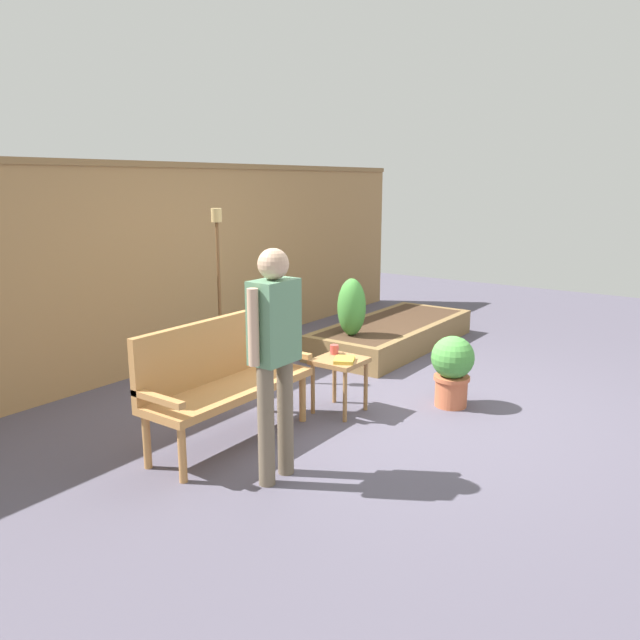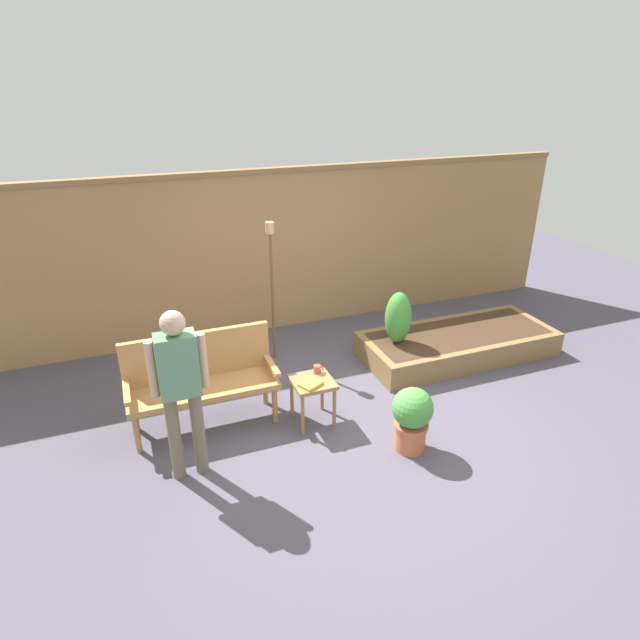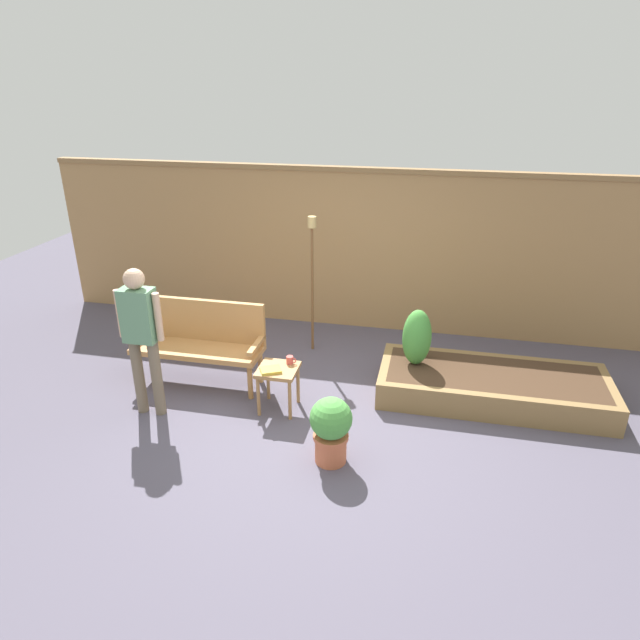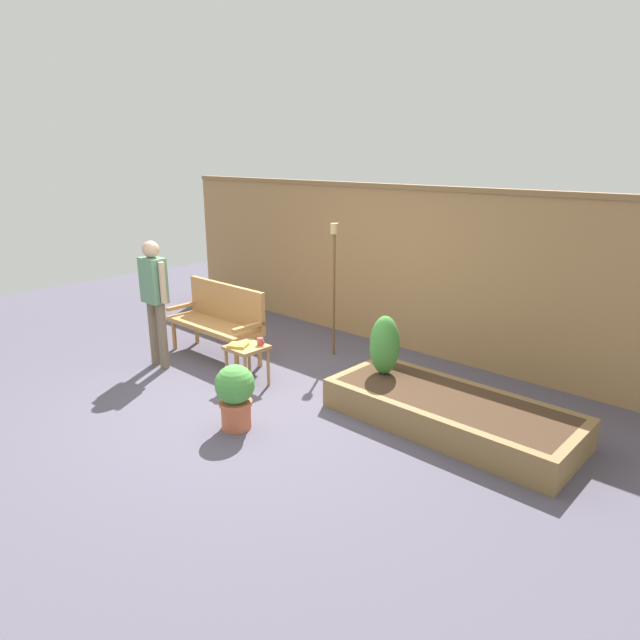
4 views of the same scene
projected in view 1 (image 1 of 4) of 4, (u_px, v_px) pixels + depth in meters
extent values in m
plane|color=#514C5B|center=(391.00, 405.00, 5.53)|extent=(14.00, 14.00, 0.00)
cube|color=#A37A4C|center=(186.00, 266.00, 6.77)|extent=(8.40, 0.10, 2.10)
cube|color=olive|center=(181.00, 165.00, 6.53)|extent=(8.40, 0.14, 0.06)
cylinder|color=#B77F47|center=(269.00, 390.00, 5.33)|extent=(0.06, 0.06, 0.40)
cylinder|color=#B77F47|center=(303.00, 398.00, 5.12)|extent=(0.06, 0.06, 0.40)
cylinder|color=#B77F47|center=(147.00, 441.00, 4.28)|extent=(0.06, 0.06, 0.40)
cylinder|color=#B77F47|center=(182.00, 454.00, 4.08)|extent=(0.06, 0.06, 0.40)
cube|color=#B77F47|center=(231.00, 389.00, 4.65)|extent=(1.44, 0.48, 0.06)
cube|color=#B77F47|center=(209.00, 350.00, 4.71)|extent=(1.44, 0.06, 0.48)
cube|color=#B77F47|center=(157.00, 399.00, 4.08)|extent=(0.06, 0.48, 0.04)
cube|color=#B77F47|center=(287.00, 352.00, 5.17)|extent=(0.06, 0.48, 0.04)
cylinder|color=#9E7042|center=(334.00, 379.00, 5.55)|extent=(0.04, 0.04, 0.44)
cylinder|color=#9E7042|center=(366.00, 386.00, 5.37)|extent=(0.04, 0.04, 0.44)
cylinder|color=#9E7042|center=(313.00, 389.00, 5.29)|extent=(0.04, 0.04, 0.44)
cylinder|color=#9E7042|center=(345.00, 397.00, 5.10)|extent=(0.04, 0.04, 0.44)
cube|color=#9E7042|center=(340.00, 361.00, 5.28)|extent=(0.40, 0.40, 0.04)
cylinder|color=#CC4C47|center=(334.00, 349.00, 5.40)|extent=(0.07, 0.07, 0.08)
torus|color=#CC4C47|center=(337.00, 348.00, 5.44)|extent=(0.06, 0.01, 0.06)
cube|color=gold|center=(344.00, 360.00, 5.18)|extent=(0.25, 0.24, 0.03)
cylinder|color=#C66642|center=(451.00, 393.00, 5.49)|extent=(0.28, 0.28, 0.24)
cylinder|color=#C66642|center=(452.00, 378.00, 5.46)|extent=(0.32, 0.32, 0.04)
sphere|color=#4C9942|center=(453.00, 357.00, 5.42)|extent=(0.38, 0.38, 0.38)
cube|color=olive|center=(427.00, 340.00, 7.21)|extent=(2.40, 0.09, 0.30)
cube|color=olive|center=(361.00, 329.00, 7.72)|extent=(2.40, 0.09, 0.30)
cube|color=olive|center=(340.00, 356.00, 6.55)|extent=(0.09, 0.82, 0.30)
cube|color=olive|center=(434.00, 317.00, 8.38)|extent=(0.09, 0.82, 0.30)
cube|color=#422D1E|center=(393.00, 334.00, 7.47)|extent=(2.22, 0.82, 0.30)
cylinder|color=brown|center=(351.00, 333.00, 6.79)|extent=(0.04, 0.04, 0.06)
ellipsoid|color=#428938|center=(352.00, 307.00, 6.73)|extent=(0.31, 0.31, 0.63)
cylinder|color=brown|center=(220.00, 304.00, 6.04)|extent=(0.03, 0.03, 1.58)
cylinder|color=tan|center=(216.00, 215.00, 5.85)|extent=(0.10, 0.10, 0.13)
cylinder|color=#70604C|center=(285.00, 417.00, 4.16)|extent=(0.11, 0.11, 0.82)
cylinder|color=#70604C|center=(266.00, 426.00, 4.01)|extent=(0.11, 0.11, 0.82)
cube|color=#5B8966|center=(274.00, 322.00, 3.93)|extent=(0.32, 0.20, 0.54)
cylinder|color=tan|center=(293.00, 316.00, 4.09)|extent=(0.07, 0.07, 0.49)
cylinder|color=tan|center=(253.00, 327.00, 3.78)|extent=(0.07, 0.07, 0.49)
sphere|color=tan|center=(273.00, 264.00, 3.85)|extent=(0.20, 0.20, 0.20)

